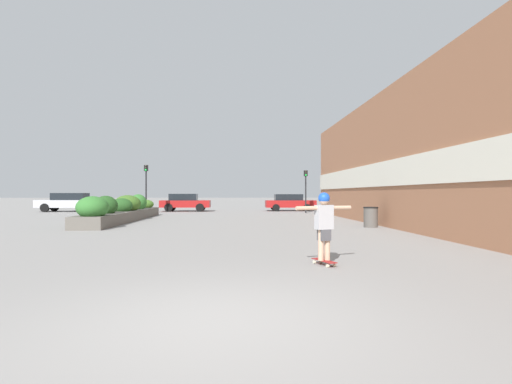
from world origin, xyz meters
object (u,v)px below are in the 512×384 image
at_px(skateboard, 324,262).
at_px(car_leftmost, 290,202).
at_px(traffic_light_left, 146,181).
at_px(traffic_light_right, 306,184).
at_px(car_center_right, 69,202).
at_px(skateboarder, 324,219).
at_px(car_center_left, 185,202).
at_px(trash_bin, 371,217).

height_order(skateboard, car_leftmost, car_leftmost).
height_order(car_leftmost, traffic_light_left, traffic_light_left).
height_order(skateboard, traffic_light_left, traffic_light_left).
distance_m(traffic_light_left, traffic_light_right, 12.17).
relative_size(car_leftmost, car_center_right, 0.90).
height_order(skateboarder, car_leftmost, skateboarder).
relative_size(skateboard, traffic_light_left, 0.20).
xyz_separation_m(car_leftmost, traffic_light_right, (0.75, -3.72, 1.51)).
height_order(car_leftmost, car_center_left, car_center_left).
bearing_deg(traffic_light_left, trash_bin, -45.12).
relative_size(skateboard, car_leftmost, 0.17).
relative_size(car_center_left, car_center_right, 0.87).
bearing_deg(traffic_light_right, trash_bin, -87.67).
distance_m(skateboarder, trash_bin, 10.07).
bearing_deg(skateboarder, traffic_light_left, 90.73).
bearing_deg(car_center_right, traffic_light_left, -117.66).
relative_size(traffic_light_left, traffic_light_right, 1.10).
height_order(skateboarder, car_center_right, car_center_right).
bearing_deg(trash_bin, car_center_right, 140.30).
distance_m(skateboarder, car_center_left, 26.65).
xyz_separation_m(car_center_left, traffic_light_left, (-2.38, -3.99, 1.68)).
height_order(skateboarder, car_center_left, skateboarder).
distance_m(car_leftmost, car_center_left, 9.02).
relative_size(trash_bin, car_leftmost, 0.21).
xyz_separation_m(car_leftmost, car_center_left, (-9.01, -0.39, 0.03)).
xyz_separation_m(skateboard, skateboarder, (-0.00, 0.00, 0.88)).
relative_size(car_leftmost, car_center_left, 1.03).
bearing_deg(traffic_light_right, car_center_right, 170.84).
bearing_deg(skateboard, car_center_left, 82.80).
distance_m(skateboarder, car_leftmost, 26.46).
relative_size(car_center_right, traffic_light_right, 1.44).
relative_size(car_center_left, traffic_light_left, 1.14).
xyz_separation_m(car_leftmost, traffic_light_left, (-11.40, -4.38, 1.71)).
distance_m(skateboard, car_center_right, 30.18).
distance_m(skateboard, traffic_light_left, 23.66).
xyz_separation_m(trash_bin, car_center_right, (-19.92, 16.54, 0.37)).
bearing_deg(skateboard, car_center_right, 100.94).
bearing_deg(car_center_left, traffic_light_left, -30.84).
relative_size(skateboarder, traffic_light_left, 0.39).
xyz_separation_m(trash_bin, traffic_light_right, (-0.55, 13.41, 1.82)).
height_order(traffic_light_left, traffic_light_right, traffic_light_left).
distance_m(skateboard, skateboarder, 0.88).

